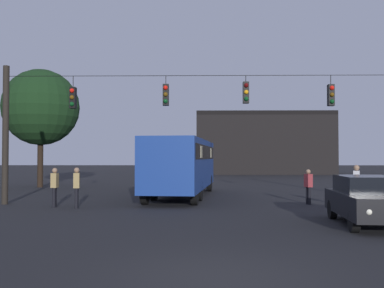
{
  "coord_description": "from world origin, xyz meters",
  "views": [
    {
      "loc": [
        -0.24,
        -8.03,
        2.11
      ],
      "look_at": [
        -0.59,
        10.32,
        2.64
      ],
      "focal_mm": 42.52,
      "sensor_mm": 36.0,
      "label": 1
    }
  ],
  "objects_px": {
    "city_bus": "(183,162)",
    "pedestrian_crossing_center": "(55,185)",
    "pedestrian_near_bus": "(77,185)",
    "tree_left_silhouette": "(41,107)",
    "pedestrian_crossing_left": "(308,185)",
    "pedestrian_crossing_right": "(357,184)",
    "car_near_right": "(368,199)"
  },
  "relations": [
    {
      "from": "pedestrian_near_bus",
      "to": "tree_left_silhouette",
      "type": "height_order",
      "value": "tree_left_silhouette"
    },
    {
      "from": "pedestrian_crossing_right",
      "to": "pedestrian_near_bus",
      "type": "xyz_separation_m",
      "value": [
        -11.52,
        -0.04,
        -0.07
      ]
    },
    {
      "from": "car_near_right",
      "to": "pedestrian_crossing_left",
      "type": "xyz_separation_m",
      "value": [
        -0.38,
        6.16,
        0.08
      ]
    },
    {
      "from": "city_bus",
      "to": "pedestrian_crossing_center",
      "type": "distance_m",
      "value": 7.36
    },
    {
      "from": "pedestrian_near_bus",
      "to": "pedestrian_crossing_center",
      "type": "bearing_deg",
      "value": 160.13
    },
    {
      "from": "car_near_right",
      "to": "pedestrian_crossing_center",
      "type": "xyz_separation_m",
      "value": [
        -11.34,
        4.86,
        0.14
      ]
    },
    {
      "from": "car_near_right",
      "to": "pedestrian_crossing_right",
      "type": "bearing_deg",
      "value": 75.07
    },
    {
      "from": "pedestrian_crossing_center",
      "to": "tree_left_silhouette",
      "type": "height_order",
      "value": "tree_left_silhouette"
    },
    {
      "from": "pedestrian_near_bus",
      "to": "tree_left_silhouette",
      "type": "distance_m",
      "value": 14.96
    },
    {
      "from": "car_near_right",
      "to": "city_bus",
      "type": "bearing_deg",
      "value": 121.6
    },
    {
      "from": "car_near_right",
      "to": "tree_left_silhouette",
      "type": "xyz_separation_m",
      "value": [
        -16.4,
        17.34,
        4.79
      ]
    },
    {
      "from": "city_bus",
      "to": "tree_left_silhouette",
      "type": "bearing_deg",
      "value": 144.36
    },
    {
      "from": "tree_left_silhouette",
      "to": "pedestrian_crossing_right",
      "type": "bearing_deg",
      "value": -36.03
    },
    {
      "from": "car_near_right",
      "to": "pedestrian_crossing_left",
      "type": "bearing_deg",
      "value": 93.51
    },
    {
      "from": "tree_left_silhouette",
      "to": "car_near_right",
      "type": "bearing_deg",
      "value": -46.59
    },
    {
      "from": "car_near_right",
      "to": "tree_left_silhouette",
      "type": "distance_m",
      "value": 24.34
    },
    {
      "from": "pedestrian_crossing_center",
      "to": "pedestrian_near_bus",
      "type": "xyz_separation_m",
      "value": [
        1.03,
        -0.37,
        0.02
      ]
    },
    {
      "from": "city_bus",
      "to": "car_near_right",
      "type": "xyz_separation_m",
      "value": [
        6.14,
        -9.98,
        -1.07
      ]
    },
    {
      "from": "car_near_right",
      "to": "pedestrian_crossing_left",
      "type": "relative_size",
      "value": 2.84
    },
    {
      "from": "car_near_right",
      "to": "tree_left_silhouette",
      "type": "height_order",
      "value": "tree_left_silhouette"
    },
    {
      "from": "city_bus",
      "to": "pedestrian_near_bus",
      "type": "bearing_deg",
      "value": -127.21
    },
    {
      "from": "pedestrian_crossing_center",
      "to": "car_near_right",
      "type": "bearing_deg",
      "value": -23.19
    },
    {
      "from": "tree_left_silhouette",
      "to": "pedestrian_crossing_left",
      "type": "bearing_deg",
      "value": -34.91
    },
    {
      "from": "city_bus",
      "to": "pedestrian_crossing_left",
      "type": "xyz_separation_m",
      "value": [
        5.76,
        -3.82,
        -0.99
      ]
    },
    {
      "from": "city_bus",
      "to": "pedestrian_crossing_right",
      "type": "relative_size",
      "value": 6.26
    },
    {
      "from": "pedestrian_crossing_center",
      "to": "city_bus",
      "type": "bearing_deg",
      "value": 44.52
    },
    {
      "from": "city_bus",
      "to": "pedestrian_near_bus",
      "type": "xyz_separation_m",
      "value": [
        -4.17,
        -5.49,
        -0.92
      ]
    },
    {
      "from": "car_near_right",
      "to": "pedestrian_crossing_right",
      "type": "distance_m",
      "value": 4.69
    },
    {
      "from": "car_near_right",
      "to": "pedestrian_near_bus",
      "type": "xyz_separation_m",
      "value": [
        -10.31,
        4.49,
        0.15
      ]
    },
    {
      "from": "pedestrian_crossing_right",
      "to": "city_bus",
      "type": "bearing_deg",
      "value": 143.42
    },
    {
      "from": "pedestrian_crossing_left",
      "to": "pedestrian_crossing_right",
      "type": "relative_size",
      "value": 0.87
    },
    {
      "from": "car_near_right",
      "to": "pedestrian_crossing_center",
      "type": "height_order",
      "value": "pedestrian_crossing_center"
    }
  ]
}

